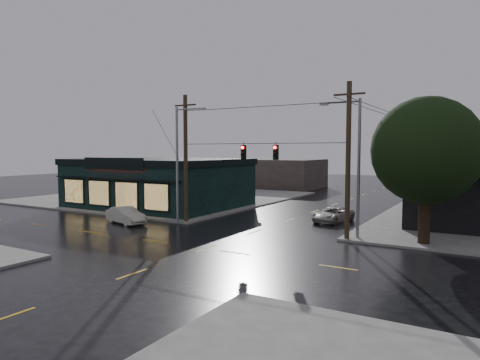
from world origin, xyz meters
The scene contains 15 objects.
ground_plane centered at (0.00, 0.00, 0.00)m, with size 160.00×160.00×0.00m, color black.
sidewalk_nw centered at (-20.00, 20.00, 0.07)m, with size 28.00×28.00×0.15m, color slate.
pizza_shop centered at (-15.00, 12.94, 2.56)m, with size 16.30×12.34×4.90m.
corner_tree centered at (10.97, 7.47, 5.79)m, with size 6.51×6.51×8.92m.
utility_pole_nw centered at (-6.50, 6.50, 0.00)m, with size 2.00×0.32×10.15m, color #302115, non-canonical shape.
utility_pole_ne centered at (6.50, 6.50, 0.00)m, with size 2.00×0.32×10.15m, color #302115, non-canonical shape.
utility_pole_far_a centered at (6.50, 28.00, 0.00)m, with size 2.00×0.32×9.65m, color #302115, non-canonical shape.
utility_pole_far_b centered at (6.50, 48.00, 0.00)m, with size 2.00×0.32×9.15m, color #302115, non-canonical shape.
utility_pole_far_c centered at (6.50, 68.00, 0.00)m, with size 2.00×0.32×9.15m, color #302115, non-canonical shape.
span_signal_assembly centered at (0.10, 6.50, 5.70)m, with size 13.00×0.48×1.23m.
streetlight_nw centered at (-6.80, 5.80, 0.00)m, with size 5.40×0.30×9.15m, color gray, non-canonical shape.
streetlight_ne centered at (7.00, 7.20, 0.00)m, with size 5.40×0.30×9.15m, color gray, non-canonical shape.
bg_building_west centered at (-14.00, 40.00, 2.20)m, with size 12.00×10.00×4.40m, color #392E29.
sedan_cream centered at (-10.45, 3.85, 0.67)m, with size 1.42×4.08×1.34m, color beige.
suv_silver centered at (3.42, 13.01, 0.60)m, with size 1.99×4.32×1.20m, color #ACA99F.
Camera 1 is at (14.42, -20.44, 5.82)m, focal length 32.00 mm.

